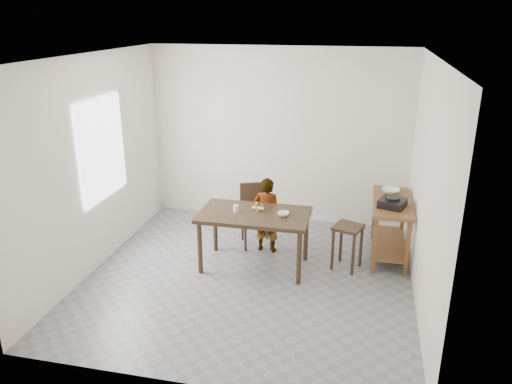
% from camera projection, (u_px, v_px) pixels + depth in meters
% --- Properties ---
extents(floor, '(4.00, 4.00, 0.04)m').
position_uv_depth(floor, '(249.00, 278.00, 6.31)').
color(floor, gray).
rests_on(floor, ground).
extents(ceiling, '(4.00, 4.00, 0.04)m').
position_uv_depth(ceiling, '(248.00, 55.00, 5.38)').
color(ceiling, white).
rests_on(ceiling, wall_back).
extents(wall_back, '(4.00, 0.04, 2.70)m').
position_uv_depth(wall_back, '(279.00, 136.00, 7.70)').
color(wall_back, white).
rests_on(wall_back, ground).
extents(wall_front, '(4.00, 0.04, 2.70)m').
position_uv_depth(wall_front, '(190.00, 251.00, 3.99)').
color(wall_front, white).
rests_on(wall_front, ground).
extents(wall_left, '(0.04, 4.00, 2.70)m').
position_uv_depth(wall_left, '(92.00, 164.00, 6.26)').
color(wall_left, white).
rests_on(wall_left, ground).
extents(wall_right, '(0.04, 4.00, 2.70)m').
position_uv_depth(wall_right, '(429.00, 188.00, 5.43)').
color(wall_right, white).
rests_on(wall_right, ground).
extents(window_pane, '(0.02, 1.10, 1.30)m').
position_uv_depth(window_pane, '(103.00, 149.00, 6.38)').
color(window_pane, white).
rests_on(window_pane, wall_left).
extents(dining_table, '(1.40, 0.80, 0.75)m').
position_uv_depth(dining_table, '(254.00, 240.00, 6.45)').
color(dining_table, '#362517').
rests_on(dining_table, floor).
extents(prep_counter, '(0.50, 1.20, 0.80)m').
position_uv_depth(prep_counter, '(390.00, 228.00, 6.73)').
color(prep_counter, brown).
rests_on(prep_counter, floor).
extents(child, '(0.41, 0.28, 1.07)m').
position_uv_depth(child, '(267.00, 215.00, 6.83)').
color(child, silver).
rests_on(child, floor).
extents(dining_chair, '(0.55, 0.55, 0.88)m').
position_uv_depth(dining_chair, '(257.00, 216.00, 7.04)').
color(dining_chair, '#362517').
rests_on(dining_chair, floor).
extents(stool, '(0.43, 0.43, 0.60)m').
position_uv_depth(stool, '(347.00, 247.00, 6.43)').
color(stool, '#362517').
rests_on(stool, floor).
extents(glass_tumbler, '(0.09, 0.09, 0.09)m').
position_uv_depth(glass_tumbler, '(236.00, 208.00, 6.35)').
color(glass_tumbler, white).
rests_on(glass_tumbler, dining_table).
extents(small_bowl, '(0.17, 0.17, 0.05)m').
position_uv_depth(small_bowl, '(283.00, 214.00, 6.24)').
color(small_bowl, white).
rests_on(small_bowl, dining_table).
extents(banana, '(0.21, 0.18, 0.06)m').
position_uv_depth(banana, '(258.00, 208.00, 6.41)').
color(banana, '#F1D155').
rests_on(banana, dining_table).
extents(serving_bowl, '(0.26, 0.26, 0.06)m').
position_uv_depth(serving_bowl, '(391.00, 191.00, 6.88)').
color(serving_bowl, white).
rests_on(serving_bowl, prep_counter).
extents(gas_burner, '(0.39, 0.39, 0.10)m').
position_uv_depth(gas_burner, '(392.00, 203.00, 6.38)').
color(gas_burner, black).
rests_on(gas_burner, prep_counter).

